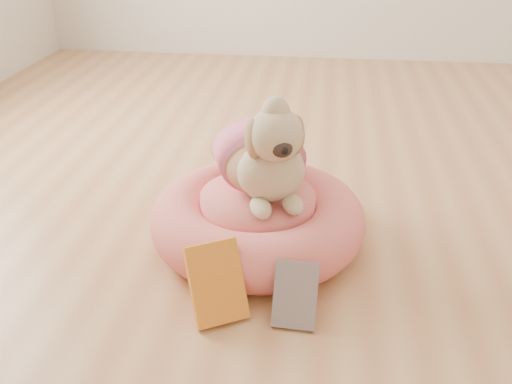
# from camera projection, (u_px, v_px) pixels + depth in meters

# --- Properties ---
(floor) EXTENTS (4.50, 4.50, 0.00)m
(floor) POSITION_uv_depth(u_px,v_px,m) (291.00, 198.00, 2.30)
(floor) COLOR #BB7D4D
(floor) RESTS_ON ground
(pet_bed) EXTENTS (0.74, 0.74, 0.19)m
(pet_bed) POSITION_uv_depth(u_px,v_px,m) (258.00, 219.00, 1.97)
(pet_bed) COLOR #FD6963
(pet_bed) RESTS_ON floor
(dog) EXTENTS (0.52, 0.61, 0.38)m
(dog) POSITION_uv_depth(u_px,v_px,m) (263.00, 138.00, 1.86)
(dog) COLOR brown
(dog) RESTS_ON pet_bed
(book_yellow) EXTENTS (0.20, 0.19, 0.22)m
(book_yellow) POSITION_uv_depth(u_px,v_px,m) (217.00, 283.00, 1.62)
(book_yellow) COLOR gold
(book_yellow) RESTS_ON floor
(book_white) EXTENTS (0.13, 0.12, 0.17)m
(book_white) POSITION_uv_depth(u_px,v_px,m) (295.00, 295.00, 1.61)
(book_white) COLOR silver
(book_white) RESTS_ON floor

